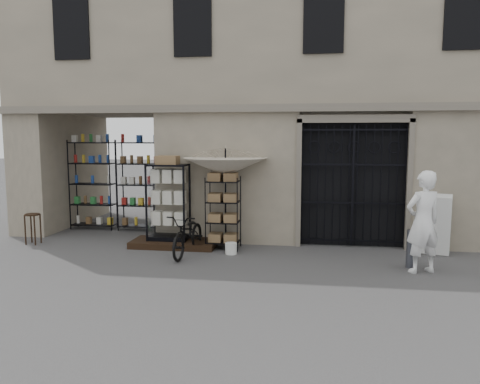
% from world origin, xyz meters
% --- Properties ---
extents(ground, '(80.00, 80.00, 0.00)m').
position_xyz_m(ground, '(0.00, 0.00, 0.00)').
color(ground, '#232326').
rests_on(ground, ground).
extents(main_building, '(14.00, 4.00, 9.00)m').
position_xyz_m(main_building, '(0.00, 4.00, 4.50)').
color(main_building, gray).
rests_on(main_building, ground).
extents(shop_recess, '(3.00, 1.70, 3.00)m').
position_xyz_m(shop_recess, '(-4.50, 2.80, 1.50)').
color(shop_recess, black).
rests_on(shop_recess, ground).
extents(shop_shelving, '(2.70, 0.50, 2.50)m').
position_xyz_m(shop_shelving, '(-4.55, 3.30, 1.25)').
color(shop_shelving, black).
rests_on(shop_shelving, ground).
extents(iron_gate, '(2.50, 0.21, 3.00)m').
position_xyz_m(iron_gate, '(1.75, 2.28, 1.50)').
color(iron_gate, black).
rests_on(iron_gate, ground).
extents(step_platform, '(2.00, 0.90, 0.15)m').
position_xyz_m(step_platform, '(-2.40, 1.55, 0.07)').
color(step_platform, black).
rests_on(step_platform, ground).
extents(display_cabinet, '(1.00, 0.74, 1.95)m').
position_xyz_m(display_cabinet, '(-2.55, 1.62, 0.96)').
color(display_cabinet, black).
rests_on(display_cabinet, step_platform).
extents(wire_rack, '(0.79, 0.60, 1.68)m').
position_xyz_m(wire_rack, '(-1.21, 1.53, 0.82)').
color(wire_rack, black).
rests_on(wire_rack, ground).
extents(market_umbrella, '(1.90, 1.93, 2.79)m').
position_xyz_m(market_umbrella, '(-1.19, 1.72, 2.01)').
color(market_umbrella, black).
rests_on(market_umbrella, ground).
extents(white_bucket, '(0.34, 0.34, 0.25)m').
position_xyz_m(white_bucket, '(-0.95, 1.05, 0.12)').
color(white_bucket, silver).
rests_on(white_bucket, ground).
extents(bicycle, '(0.69, 0.98, 1.77)m').
position_xyz_m(bicycle, '(-1.86, 0.83, 0.00)').
color(bicycle, black).
rests_on(bicycle, ground).
extents(wooden_stool, '(0.44, 0.44, 0.74)m').
position_xyz_m(wooden_stool, '(-5.86, 1.31, 0.39)').
color(wooden_stool, black).
rests_on(wooden_stool, ground).
extents(steel_bollard, '(0.14, 0.14, 0.77)m').
position_xyz_m(steel_bollard, '(2.75, 0.51, 0.38)').
color(steel_bollard, '#4A4C56').
rests_on(steel_bollard, ground).
extents(shopkeeper, '(1.45, 2.09, 0.47)m').
position_xyz_m(shopkeeper, '(2.90, 0.21, 0.00)').
color(shopkeeper, white).
rests_on(shopkeeper, ground).
extents(easel_sign, '(0.80, 0.87, 1.31)m').
position_xyz_m(easel_sign, '(3.50, 1.63, 0.68)').
color(easel_sign, silver).
rests_on(easel_sign, ground).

